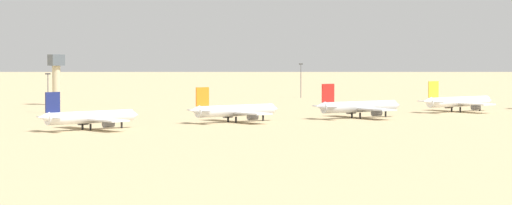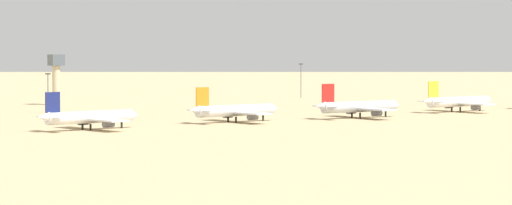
% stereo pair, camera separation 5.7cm
% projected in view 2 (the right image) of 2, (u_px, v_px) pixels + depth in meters
% --- Properties ---
extents(ground, '(4000.00, 4000.00, 0.00)m').
position_uv_depth(ground, '(218.00, 122.00, 367.39)').
color(ground, tan).
extents(ridge_east, '(238.42, 165.47, 132.37)m').
position_uv_depth(ridge_east, '(212.00, 9.00, 1473.84)').
color(ridge_east, gray).
rests_on(ridge_east, ground).
extents(parked_jet_navy_2, '(33.09, 28.04, 10.93)m').
position_uv_depth(parked_jet_navy_2, '(89.00, 117.00, 331.64)').
color(parked_jet_navy_2, white).
rests_on(parked_jet_navy_2, ground).
extents(parked_jet_orange_3, '(33.34, 28.01, 11.02)m').
position_uv_depth(parked_jet_orange_3, '(235.00, 111.00, 363.62)').
color(parked_jet_orange_3, silver).
rests_on(parked_jet_orange_3, ground).
extents(parked_jet_red_4, '(34.31, 28.72, 11.36)m').
position_uv_depth(parked_jet_red_4, '(358.00, 107.00, 383.61)').
color(parked_jet_red_4, silver).
rests_on(parked_jet_red_4, ground).
extents(parked_jet_yellow_5, '(33.53, 28.11, 11.09)m').
position_uv_depth(parked_jet_yellow_5, '(458.00, 102.00, 418.42)').
color(parked_jet_yellow_5, white).
rests_on(parked_jet_yellow_5, ground).
extents(control_tower, '(5.20, 5.20, 19.83)m').
position_uv_depth(control_tower, '(56.00, 75.00, 465.02)').
color(control_tower, '#C6B793').
rests_on(control_tower, ground).
extents(light_pole_mid, '(1.80, 0.50, 13.83)m').
position_uv_depth(light_pole_mid, '(48.00, 90.00, 413.59)').
color(light_pole_mid, '#59595E').
rests_on(light_pole_mid, ground).
extents(light_pole_east, '(1.80, 0.50, 15.22)m').
position_uv_depth(light_pole_east, '(301.00, 78.00, 528.29)').
color(light_pole_east, '#59595E').
rests_on(light_pole_east, ground).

